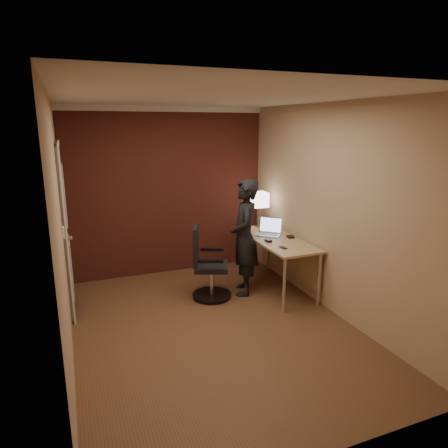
{
  "coord_description": "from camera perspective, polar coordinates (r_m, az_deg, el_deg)",
  "views": [
    {
      "loc": [
        -1.41,
        -3.88,
        2.24
      ],
      "look_at": [
        0.35,
        0.55,
        1.05
      ],
      "focal_mm": 32.0,
      "sensor_mm": 36.0,
      "label": 1
    }
  ],
  "objects": [
    {
      "name": "laptop",
      "position": [
        5.68,
        6.47,
        -0.84
      ],
      "size": [
        0.42,
        0.41,
        0.23
      ],
      "color": "silver",
      "rests_on": "desk"
    },
    {
      "name": "desk",
      "position": [
        5.57,
        8.01,
        -3.24
      ],
      "size": [
        0.6,
        1.5,
        0.73
      ],
      "color": "tan",
      "rests_on": "ground"
    },
    {
      "name": "wallet",
      "position": [
        5.57,
        9.46,
        -1.81
      ],
      "size": [
        0.11,
        0.13,
        0.02
      ],
      "primitive_type": "cube",
      "rotation": [
        0.0,
        0.0,
        -0.23
      ],
      "color": "black",
      "rests_on": "desk"
    },
    {
      "name": "room",
      "position": [
        5.61,
        -9.72,
        4.86
      ],
      "size": [
        4.0,
        4.0,
        4.0
      ],
      "color": "brown",
      "rests_on": "ground"
    },
    {
      "name": "desk_lamp",
      "position": [
        5.99,
        5.07,
        3.43
      ],
      "size": [
        0.22,
        0.22,
        0.54
      ],
      "color": "silver",
      "rests_on": "desk"
    },
    {
      "name": "office_chair",
      "position": [
        5.26,
        -2.45,
        -6.22
      ],
      "size": [
        0.56,
        0.61,
        0.95
      ],
      "color": "black",
      "rests_on": "ground"
    },
    {
      "name": "phone",
      "position": [
        5.08,
        8.43,
        -3.37
      ],
      "size": [
        0.07,
        0.12,
        0.01
      ],
      "primitive_type": "cube",
      "rotation": [
        0.0,
        0.0,
        0.06
      ],
      "color": "black",
      "rests_on": "desk"
    },
    {
      "name": "mouse",
      "position": [
        5.33,
        6.36,
        -2.36
      ],
      "size": [
        0.06,
        0.1,
        0.03
      ],
      "primitive_type": "cube",
      "rotation": [
        0.0,
        0.0,
        0.03
      ],
      "color": "black",
      "rests_on": "desk"
    },
    {
      "name": "person",
      "position": [
        5.32,
        2.95,
        -1.94
      ],
      "size": [
        0.56,
        0.67,
        1.56
      ],
      "primitive_type": "imported",
      "rotation": [
        0.0,
        0.0,
        -1.95
      ],
      "color": "black",
      "rests_on": "ground"
    }
  ]
}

